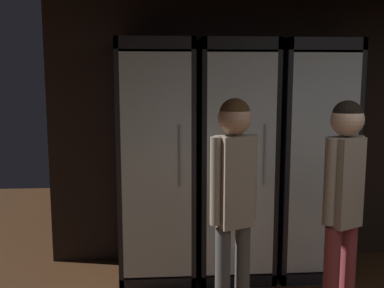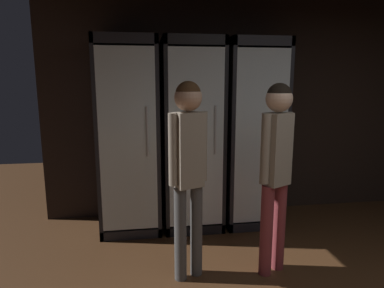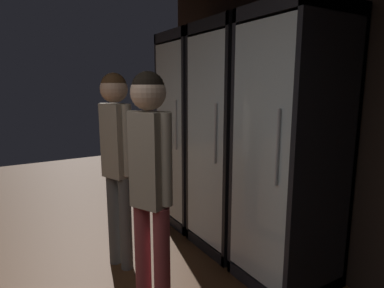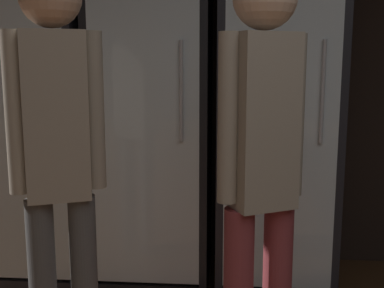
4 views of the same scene
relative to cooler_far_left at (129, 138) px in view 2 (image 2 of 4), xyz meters
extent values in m
cube|color=black|center=(1.98, 0.33, 0.38)|extent=(6.00, 0.06, 2.80)
cube|color=black|center=(0.00, 0.26, 0.02)|extent=(0.64, 0.04, 2.09)
cube|color=black|center=(-0.30, -0.04, 0.02)|extent=(0.04, 0.66, 2.09)
cube|color=black|center=(0.30, -0.04, 0.02)|extent=(0.04, 0.66, 2.09)
cube|color=black|center=(0.00, -0.04, 1.02)|extent=(0.64, 0.66, 0.10)
cube|color=black|center=(0.00, -0.04, -0.97)|extent=(0.64, 0.66, 0.10)
cube|color=white|center=(0.00, 0.23, 0.02)|extent=(0.56, 0.02, 1.85)
cube|color=silver|center=(0.00, -0.36, 0.02)|extent=(0.56, 0.02, 1.85)
cylinder|color=#B2B2B7|center=(0.19, -0.39, 0.13)|extent=(0.02, 0.02, 0.50)
cube|color=silver|center=(0.00, -0.04, -0.90)|extent=(0.54, 0.58, 0.02)
cylinder|color=brown|center=(-0.19, -0.08, -0.78)|extent=(0.07, 0.07, 0.23)
cylinder|color=brown|center=(-0.19, -0.08, -0.63)|extent=(0.03, 0.03, 0.07)
cylinder|color=white|center=(-0.19, -0.08, -0.77)|extent=(0.07, 0.07, 0.06)
cylinder|color=#9EAD99|center=(0.00, -0.02, -0.78)|extent=(0.07, 0.07, 0.23)
cylinder|color=#9EAD99|center=(0.00, -0.02, -0.63)|extent=(0.02, 0.02, 0.07)
cylinder|color=tan|center=(0.00, -0.02, -0.78)|extent=(0.07, 0.07, 0.09)
cylinder|color=brown|center=(0.19, -0.07, -0.80)|extent=(0.07, 0.07, 0.18)
cylinder|color=brown|center=(0.19, -0.07, -0.68)|extent=(0.03, 0.03, 0.07)
cylinder|color=#B2332D|center=(0.19, -0.07, -0.82)|extent=(0.08, 0.08, 0.05)
cube|color=silver|center=(0.00, -0.04, -0.44)|extent=(0.54, 0.58, 0.02)
cylinder|color=#9EAD99|center=(-0.18, -0.02, -0.33)|extent=(0.07, 0.07, 0.20)
cylinder|color=#9EAD99|center=(-0.18, -0.02, -0.19)|extent=(0.03, 0.03, 0.10)
cylinder|color=beige|center=(-0.18, -0.02, -0.33)|extent=(0.08, 0.08, 0.08)
cylinder|color=black|center=(0.00, -0.05, -0.34)|extent=(0.08, 0.08, 0.19)
cylinder|color=black|center=(0.00, -0.05, -0.21)|extent=(0.02, 0.02, 0.07)
cylinder|color=tan|center=(0.00, -0.05, -0.36)|extent=(0.08, 0.08, 0.05)
cylinder|color=gray|center=(0.18, -0.02, -0.34)|extent=(0.07, 0.07, 0.19)
cylinder|color=gray|center=(0.18, -0.02, -0.21)|extent=(0.02, 0.02, 0.07)
cylinder|color=beige|center=(0.18, -0.02, -0.34)|extent=(0.07, 0.07, 0.07)
cube|color=silver|center=(0.00, -0.04, 0.02)|extent=(0.54, 0.58, 0.02)
cylinder|color=brown|center=(-0.21, -0.09, 0.14)|extent=(0.07, 0.07, 0.22)
cylinder|color=brown|center=(-0.21, -0.09, 0.29)|extent=(0.03, 0.03, 0.10)
cylinder|color=#B2332D|center=(-0.21, -0.09, 0.12)|extent=(0.08, 0.08, 0.07)
cylinder|color=gray|center=(-0.07, 0.00, 0.13)|extent=(0.07, 0.07, 0.20)
cylinder|color=gray|center=(-0.07, 0.00, 0.27)|extent=(0.02, 0.02, 0.09)
cylinder|color=beige|center=(-0.07, 0.00, 0.10)|extent=(0.07, 0.07, 0.05)
cylinder|color=gray|center=(0.06, -0.09, 0.14)|extent=(0.07, 0.07, 0.22)
cylinder|color=gray|center=(0.06, -0.09, 0.28)|extent=(0.02, 0.02, 0.07)
cylinder|color=tan|center=(0.06, -0.09, 0.11)|extent=(0.07, 0.07, 0.06)
cylinder|color=#194723|center=(0.19, -0.02, 0.13)|extent=(0.07, 0.07, 0.21)
cylinder|color=#194723|center=(0.19, -0.02, 0.28)|extent=(0.03, 0.03, 0.08)
cylinder|color=#2D2D33|center=(0.19, -0.02, 0.12)|extent=(0.07, 0.07, 0.07)
cube|color=silver|center=(0.00, -0.04, 0.48)|extent=(0.54, 0.58, 0.02)
cylinder|color=#194723|center=(-0.13, -0.05, 0.61)|extent=(0.07, 0.07, 0.24)
cylinder|color=#194723|center=(-0.13, -0.05, 0.76)|extent=(0.03, 0.03, 0.06)
cylinder|color=beige|center=(-0.13, -0.05, 0.58)|extent=(0.07, 0.07, 0.09)
cylinder|color=#9EAD99|center=(0.13, -0.05, 0.58)|extent=(0.06, 0.06, 0.18)
cylinder|color=#9EAD99|center=(0.13, -0.05, 0.71)|extent=(0.02, 0.02, 0.08)
cylinder|color=beige|center=(0.13, -0.05, 0.58)|extent=(0.07, 0.07, 0.05)
cube|color=black|center=(0.69, 0.26, 0.02)|extent=(0.64, 0.04, 2.09)
cube|color=black|center=(0.39, -0.04, 0.02)|extent=(0.04, 0.66, 2.09)
cube|color=black|center=(0.99, -0.04, 0.02)|extent=(0.04, 0.66, 2.09)
cube|color=black|center=(0.69, -0.04, 1.02)|extent=(0.64, 0.66, 0.10)
cube|color=black|center=(0.69, -0.04, -0.97)|extent=(0.64, 0.66, 0.10)
cube|color=white|center=(0.69, 0.23, 0.02)|extent=(0.56, 0.02, 1.85)
cube|color=silver|center=(0.69, -0.36, 0.02)|extent=(0.56, 0.02, 1.85)
cylinder|color=#B2B2B7|center=(0.88, -0.39, 0.13)|extent=(0.02, 0.02, 0.50)
cube|color=silver|center=(0.69, -0.04, -0.90)|extent=(0.54, 0.58, 0.02)
cylinder|color=#194723|center=(0.48, -0.09, -0.78)|extent=(0.07, 0.07, 0.24)
cylinder|color=#194723|center=(0.48, -0.09, -0.62)|extent=(0.03, 0.03, 0.08)
cylinder|color=tan|center=(0.48, -0.09, -0.78)|extent=(0.07, 0.07, 0.09)
cylinder|color=brown|center=(0.62, -0.07, -0.80)|extent=(0.07, 0.07, 0.19)
cylinder|color=brown|center=(0.62, -0.07, -0.66)|extent=(0.03, 0.03, 0.09)
cylinder|color=tan|center=(0.62, -0.07, -0.79)|extent=(0.07, 0.07, 0.05)
cylinder|color=#194723|center=(0.77, -0.06, -0.78)|extent=(0.06, 0.06, 0.23)
cylinder|color=#194723|center=(0.77, -0.06, -0.62)|extent=(0.02, 0.02, 0.07)
cylinder|color=white|center=(0.77, -0.06, -0.79)|extent=(0.07, 0.07, 0.08)
cylinder|color=gray|center=(0.89, -0.03, -0.78)|extent=(0.07, 0.07, 0.23)
cylinder|color=gray|center=(0.89, -0.03, -0.63)|extent=(0.03, 0.03, 0.07)
cylinder|color=tan|center=(0.89, -0.03, -0.80)|extent=(0.07, 0.07, 0.07)
cube|color=silver|center=(0.69, -0.04, -0.29)|extent=(0.54, 0.58, 0.02)
cylinder|color=#194723|center=(0.56, -0.05, -0.18)|extent=(0.06, 0.06, 0.21)
cylinder|color=#194723|center=(0.56, -0.05, -0.04)|extent=(0.02, 0.02, 0.07)
cylinder|color=beige|center=(0.56, -0.05, -0.17)|extent=(0.07, 0.07, 0.07)
cylinder|color=#336B38|center=(0.83, -0.06, -0.18)|extent=(0.08, 0.08, 0.20)
cylinder|color=#336B38|center=(0.83, -0.06, -0.03)|extent=(0.03, 0.03, 0.10)
cylinder|color=#B2332D|center=(0.83, -0.06, -0.20)|extent=(0.08, 0.08, 0.07)
cube|color=silver|center=(0.69, -0.04, 0.32)|extent=(0.54, 0.58, 0.02)
cylinder|color=#9EAD99|center=(0.56, -0.08, 0.43)|extent=(0.07, 0.07, 0.20)
cylinder|color=#9EAD99|center=(0.56, -0.08, 0.57)|extent=(0.02, 0.02, 0.07)
cylinder|color=#2D2D33|center=(0.56, -0.08, 0.42)|extent=(0.07, 0.07, 0.08)
cylinder|color=#9EAD99|center=(0.83, -0.05, 0.44)|extent=(0.06, 0.06, 0.22)
cylinder|color=#9EAD99|center=(0.83, -0.05, 0.59)|extent=(0.02, 0.02, 0.08)
cylinder|color=beige|center=(0.83, -0.05, 0.45)|extent=(0.07, 0.07, 0.07)
cube|color=black|center=(1.38, 0.26, 0.02)|extent=(0.64, 0.04, 2.09)
cube|color=black|center=(1.08, -0.04, 0.02)|extent=(0.04, 0.66, 2.09)
cube|color=black|center=(1.68, -0.04, 0.02)|extent=(0.04, 0.66, 2.09)
cube|color=black|center=(1.38, -0.04, 1.02)|extent=(0.64, 0.66, 0.10)
cube|color=black|center=(1.38, -0.04, -0.97)|extent=(0.64, 0.66, 0.10)
cube|color=white|center=(1.38, 0.23, 0.02)|extent=(0.56, 0.02, 1.85)
cube|color=silver|center=(1.38, -0.36, 0.02)|extent=(0.56, 0.02, 1.85)
cylinder|color=#B2B2B7|center=(1.57, -0.39, 0.13)|extent=(0.02, 0.02, 0.50)
cube|color=silver|center=(1.38, -0.04, -0.90)|extent=(0.54, 0.58, 0.02)
cylinder|color=#336B38|center=(1.17, -0.04, -0.80)|extent=(0.08, 0.08, 0.19)
cylinder|color=#336B38|center=(1.17, -0.04, -0.65)|extent=(0.02, 0.02, 0.09)
cylinder|color=#2D2D33|center=(1.17, -0.04, -0.81)|extent=(0.08, 0.08, 0.06)
cylinder|color=black|center=(1.31, -0.03, -0.78)|extent=(0.06, 0.06, 0.22)
cylinder|color=black|center=(1.31, -0.03, -0.63)|extent=(0.02, 0.02, 0.08)
cylinder|color=#B2332D|center=(1.31, -0.03, -0.80)|extent=(0.07, 0.07, 0.07)
cylinder|color=#336B38|center=(1.46, -0.04, -0.78)|extent=(0.07, 0.07, 0.23)
cylinder|color=#336B38|center=(1.46, -0.04, -0.62)|extent=(0.02, 0.02, 0.09)
cylinder|color=white|center=(1.46, -0.04, -0.80)|extent=(0.07, 0.07, 0.08)
cylinder|color=brown|center=(1.58, -0.05, -0.79)|extent=(0.07, 0.07, 0.21)
cylinder|color=brown|center=(1.58, -0.05, -0.63)|extent=(0.03, 0.03, 0.10)
cylinder|color=#2D2D33|center=(1.58, -0.05, -0.78)|extent=(0.08, 0.08, 0.06)
cube|color=silver|center=(1.38, -0.04, -0.44)|extent=(0.54, 0.58, 0.02)
cylinder|color=gray|center=(1.20, -0.01, -0.32)|extent=(0.08, 0.08, 0.22)
cylinder|color=gray|center=(1.20, -0.01, -0.18)|extent=(0.03, 0.03, 0.06)
cylinder|color=tan|center=(1.20, -0.01, -0.32)|extent=(0.08, 0.08, 0.06)
cylinder|color=brown|center=(1.39, -0.08, -0.33)|extent=(0.07, 0.07, 0.20)
cylinder|color=brown|center=(1.39, -0.08, -0.19)|extent=(0.02, 0.02, 0.08)
cylinder|color=white|center=(1.39, -0.08, -0.36)|extent=(0.08, 0.08, 0.07)
cylinder|color=#194723|center=(1.56, 0.00, -0.32)|extent=(0.07, 0.07, 0.23)
cylinder|color=#194723|center=(1.56, 0.00, -0.17)|extent=(0.02, 0.02, 0.08)
cylinder|color=#B2332D|center=(1.56, 0.00, -0.35)|extent=(0.07, 0.07, 0.07)
cube|color=silver|center=(1.38, -0.04, 0.02)|extent=(0.54, 0.58, 0.02)
cylinder|color=brown|center=(1.17, -0.02, 0.14)|extent=(0.06, 0.06, 0.23)
cylinder|color=brown|center=(1.17, -0.02, 0.30)|extent=(0.02, 0.02, 0.07)
cylinder|color=#2D2D33|center=(1.17, -0.02, 0.13)|extent=(0.07, 0.07, 0.06)
cylinder|color=#9EAD99|center=(1.32, -0.09, 0.12)|extent=(0.07, 0.07, 0.18)
cylinder|color=#9EAD99|center=(1.32, -0.09, 0.24)|extent=(0.02, 0.02, 0.07)
cylinder|color=#2D2D33|center=(1.32, -0.09, 0.12)|extent=(0.07, 0.07, 0.07)
cylinder|color=#194723|center=(1.44, -0.07, 0.14)|extent=(0.06, 0.06, 0.23)
cylinder|color=#194723|center=(1.44, -0.07, 0.30)|extent=(0.02, 0.02, 0.09)
cylinder|color=#B2332D|center=(1.44, -0.07, 0.15)|extent=(0.06, 0.06, 0.08)
cylinder|color=gray|center=(1.58, 0.00, 0.13)|extent=(0.07, 0.07, 0.20)
cylinder|color=gray|center=(1.58, 0.00, 0.27)|extent=(0.02, 0.02, 0.09)
cylinder|color=tan|center=(1.58, 0.00, 0.13)|extent=(0.07, 0.07, 0.07)
cube|color=silver|center=(1.38, -0.04, 0.48)|extent=(0.54, 0.58, 0.02)
cylinder|color=brown|center=(1.17, -0.05, 0.60)|extent=(0.06, 0.06, 0.23)
cylinder|color=brown|center=(1.17, -0.05, 0.76)|extent=(0.02, 0.02, 0.09)
cylinder|color=#B2332D|center=(1.17, -0.05, 0.58)|extent=(0.06, 0.06, 0.07)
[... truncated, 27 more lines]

